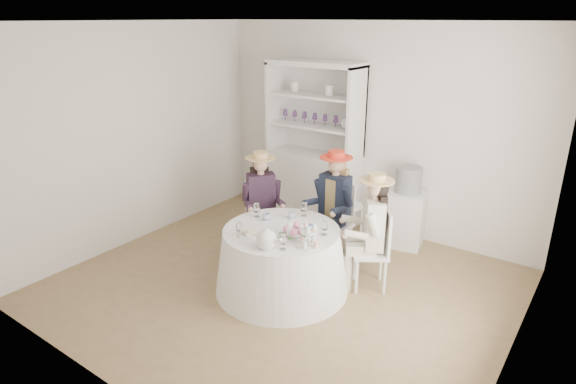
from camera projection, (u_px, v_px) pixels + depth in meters
The scene contains 23 objects.
ground at pixel (283, 286), 5.20m from camera, with size 4.50×4.50×0.00m, color brown.
ceiling at pixel (281, 21), 4.28m from camera, with size 4.50×4.50×0.00m, color white.
wall_back at pixel (372, 130), 6.27m from camera, with size 4.50×4.50×0.00m, color white.
wall_front at pixel (106, 238), 3.21m from camera, with size 4.50×4.50×0.00m, color white.
wall_left at pixel (136, 136), 5.97m from camera, with size 4.50×4.50×0.00m, color white.
wall_right at pixel (530, 219), 3.51m from camera, with size 4.50×4.50×0.00m, color white.
tea_table at pixel (282, 260), 5.03m from camera, with size 1.40×1.40×0.69m.
hutch at pixel (315, 166), 6.69m from camera, with size 1.34×0.58×2.20m.
side_table at pixel (405, 218), 6.05m from camera, with size 0.45×0.45×0.71m, color silver.
hatbox at pixel (408, 180), 5.87m from camera, with size 0.32×0.32×0.32m, color black.
guest_left at pixel (262, 197), 5.74m from camera, with size 0.54×0.53×1.26m.
guest_mid at pixel (334, 199), 5.56m from camera, with size 0.49×0.50×1.33m.
guest_right at pixel (372, 225), 4.95m from camera, with size 0.55×0.51×1.28m.
spare_chair at pixel (343, 202), 6.23m from camera, with size 0.43×0.43×0.88m.
teacup_a at pixel (266, 217), 5.12m from camera, with size 0.09×0.09×0.07m, color white.
teacup_b at pixel (291, 215), 5.17m from camera, with size 0.07×0.07×0.07m, color white.
teacup_c at pixel (309, 228), 4.87m from camera, with size 0.08×0.08×0.06m, color white.
flower_bowl at pixel (295, 234), 4.75m from camera, with size 0.21×0.21×0.05m, color white.
flower_arrangement at pixel (294, 229), 4.69m from camera, with size 0.19×0.20×0.07m.
table_teapot at pixel (267, 239), 4.49m from camera, with size 0.28×0.20×0.21m.
sandwich_plate at pixel (249, 234), 4.79m from camera, with size 0.23×0.23×0.05m.
cupcake_stand at pixel (309, 238), 4.53m from camera, with size 0.23×0.23×0.22m.
stemware_set at pixel (281, 223), 4.88m from camera, with size 0.92×0.89×0.15m.
Camera 1 is at (2.68, -3.66, 2.74)m, focal length 30.00 mm.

